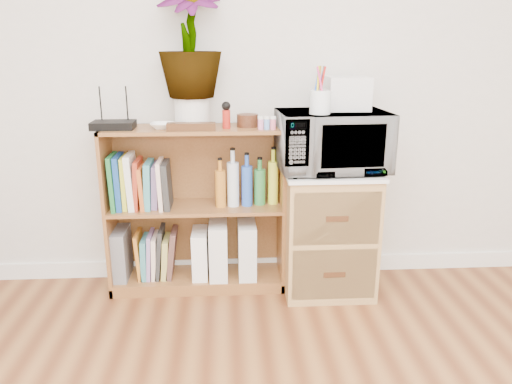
{
  "coord_description": "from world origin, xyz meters",
  "views": [
    {
      "loc": [
        -0.17,
        -0.63,
        1.4
      ],
      "look_at": [
        -0.02,
        1.95,
        0.62
      ],
      "focal_mm": 35.0,
      "sensor_mm": 36.0,
      "label": 1
    }
  ],
  "objects": [
    {
      "name": "trinket_box",
      "position": [
        -0.36,
        2.0,
        0.97
      ],
      "size": [
        0.25,
        0.06,
        0.04
      ],
      "primitive_type": "cube",
      "color": "#391F0F",
      "rests_on": "bookshelf"
    },
    {
      "name": "skirting_board",
      "position": [
        0.0,
        2.24,
        0.05
      ],
      "size": [
        4.0,
        0.02,
        0.1
      ],
      "primitive_type": "cube",
      "color": "white",
      "rests_on": "ground"
    },
    {
      "name": "pen_cup",
      "position": [
        0.31,
        1.93,
        1.1
      ],
      "size": [
        0.11,
        0.11,
        0.12
      ],
      "primitive_type": "cylinder",
      "color": "white",
      "rests_on": "microwave"
    },
    {
      "name": "magazine_holder_left",
      "position": [
        -0.34,
        2.09,
        0.21
      ],
      "size": [
        0.09,
        0.22,
        0.28
      ],
      "primitive_type": "cube",
      "color": "white",
      "rests_on": "bookshelf"
    },
    {
      "name": "file_box",
      "position": [
        -0.8,
        2.1,
        0.22
      ],
      "size": [
        0.09,
        0.23,
        0.29
      ],
      "primitive_type": "cube",
      "color": "slate",
      "rests_on": "bookshelf"
    },
    {
      "name": "cookbooks",
      "position": [
        -0.66,
        2.1,
        0.64
      ],
      "size": [
        0.33,
        0.2,
        0.31
      ],
      "color": "#1D6E32",
      "rests_on": "bookshelf"
    },
    {
      "name": "white_bowl",
      "position": [
        -0.51,
        2.07,
        0.97
      ],
      "size": [
        0.13,
        0.13,
        0.03
      ],
      "primitive_type": "imported",
      "color": "white",
      "rests_on": "bookshelf"
    },
    {
      "name": "bookshelf",
      "position": [
        -0.35,
        2.1,
        0.47
      ],
      "size": [
        1.0,
        0.3,
        0.95
      ],
      "primitive_type": "cube",
      "color": "brown",
      "rests_on": "ground"
    },
    {
      "name": "paint_jars",
      "position": [
        0.04,
        2.01,
        0.98
      ],
      "size": [
        0.11,
        0.04,
        0.06
      ],
      "primitive_type": "cube",
      "color": "#D27589",
      "rests_on": "bookshelf"
    },
    {
      "name": "small_appliance",
      "position": [
        0.49,
        2.07,
        1.13
      ],
      "size": [
        0.22,
        0.19,
        0.18
      ],
      "primitive_type": "cube",
      "color": "silver",
      "rests_on": "microwave"
    },
    {
      "name": "router",
      "position": [
        -0.78,
        2.08,
        0.97
      ],
      "size": [
        0.23,
        0.15,
        0.04
      ],
      "primitive_type": "cube",
      "color": "black",
      "rests_on": "bookshelf"
    },
    {
      "name": "microwave",
      "position": [
        0.4,
        2.02,
        0.88
      ],
      "size": [
        0.61,
        0.43,
        0.32
      ],
      "primitive_type": "imported",
      "rotation": [
        0.0,
        0.0,
        0.07
      ],
      "color": "silver",
      "rests_on": "wicker_unit"
    },
    {
      "name": "wooden_bowl",
      "position": [
        -0.05,
        2.11,
        0.98
      ],
      "size": [
        0.12,
        0.12,
        0.07
      ],
      "primitive_type": "cylinder",
      "color": "#32190D",
      "rests_on": "bookshelf"
    },
    {
      "name": "liquor_bottles",
      "position": [
        -0.06,
        2.1,
        0.65
      ],
      "size": [
        0.36,
        0.07,
        0.32
      ],
      "color": "#BC7223",
      "rests_on": "bookshelf"
    },
    {
      "name": "wicker_unit",
      "position": [
        0.4,
        2.02,
        0.35
      ],
      "size": [
        0.5,
        0.45,
        0.7
      ],
      "primitive_type": "cube",
      "color": "#9E7542",
      "rests_on": "ground"
    },
    {
      "name": "lower_books",
      "position": [
        -0.59,
        2.1,
        0.2
      ],
      "size": [
        0.24,
        0.19,
        0.3
      ],
      "color": "#C17322",
      "rests_on": "bookshelf"
    },
    {
      "name": "kokeshi_doll",
      "position": [
        -0.17,
        2.06,
        1.0
      ],
      "size": [
        0.04,
        0.04,
        0.1
      ],
      "primitive_type": "cylinder",
      "color": "#AB1E15",
      "rests_on": "bookshelf"
    },
    {
      "name": "potted_plant",
      "position": [
        -0.36,
        2.12,
        1.41
      ],
      "size": [
        0.33,
        0.33,
        0.6
      ],
      "primitive_type": "imported",
      "color": "#28652D",
      "rests_on": "plant_pot"
    },
    {
      "name": "magazine_holder_right",
      "position": [
        -0.06,
        2.09,
        0.23
      ],
      "size": [
        0.1,
        0.26,
        0.32
      ],
      "primitive_type": "cube",
      "color": "silver",
      "rests_on": "bookshelf"
    },
    {
      "name": "magazine_holder_mid",
      "position": [
        -0.23,
        2.09,
        0.23
      ],
      "size": [
        0.1,
        0.26,
        0.33
      ],
      "primitive_type": "cube",
      "color": "silver",
      "rests_on": "bookshelf"
    },
    {
      "name": "plant_pot",
      "position": [
        -0.36,
        2.12,
        1.03
      ],
      "size": [
        0.19,
        0.19,
        0.16
      ],
      "primitive_type": "cylinder",
      "color": "silver",
      "rests_on": "bookshelf"
    }
  ]
}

